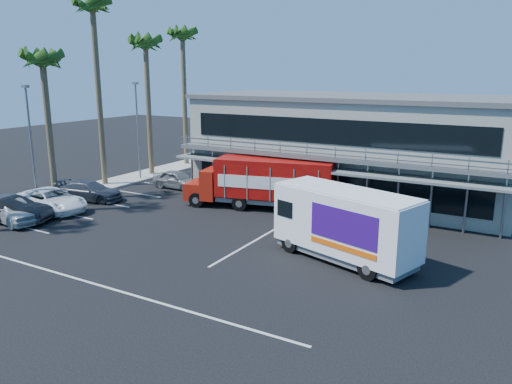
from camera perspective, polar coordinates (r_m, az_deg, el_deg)
The scene contains 16 objects.
ground at distance 26.34m, azimuth -6.50°, elevation -6.30°, with size 120.00×120.00×0.00m, color black.
building at distance 37.11m, azimuth 11.07°, elevation 5.20°, with size 22.40×12.00×7.30m.
curb_strip at distance 40.46m, azimuth -18.69°, elevation 0.26°, with size 3.00×32.00×0.16m, color #A5A399.
palm_c at distance 37.50m, azimuth -23.17°, elevation 12.99°, with size 2.80×2.80×10.75m.
palm_d at distance 41.14m, azimuth -18.12°, elevation 18.39°, with size 2.80×2.80×14.75m.
palm_e at distance 44.20m, azimuth -12.49°, elevation 15.45°, with size 2.80×2.80×12.25m.
palm_f at distance 48.71m, azimuth -8.38°, elevation 16.48°, with size 2.80×2.80×13.25m.
light_pole_near at distance 36.02m, azimuth -24.32°, elevation 5.36°, with size 0.50×0.25×8.09m.
light_pole_far at distance 42.59m, azimuth -13.38°, elevation 7.29°, with size 0.50×0.25×8.09m.
red_truck at distance 32.96m, azimuth 1.02°, elevation 1.21°, with size 10.26×4.50×3.36m.
white_van at distance 24.20m, azimuth 10.14°, elevation -3.60°, with size 7.57×4.49×3.50m.
parked_car_a at distance 33.64m, azimuth -26.10°, elevation -1.78°, with size 1.90×4.72×1.61m, color #B9BDC1.
parked_car_b at distance 33.62m, azimuth -26.18°, elevation -1.83°, with size 1.66×4.77×1.57m, color black.
parked_car_c at distance 35.22m, azimuth -22.35°, elevation -0.86°, with size 2.47×5.36×1.49m, color white.
parked_car_d at distance 37.20m, azimuth -18.49°, elevation 0.11°, with size 1.94×4.76×1.38m, color #323743.
parked_car_e at distance 39.46m, azimuth -8.97°, elevation 1.42°, with size 1.66×4.13×1.41m, color slate.
Camera 1 is at (14.85, -19.83, 8.94)m, focal length 35.00 mm.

